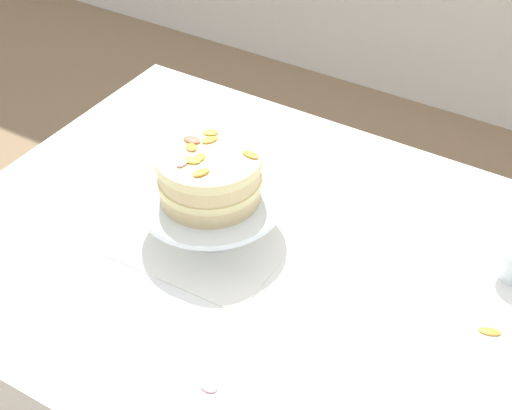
# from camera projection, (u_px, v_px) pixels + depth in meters

# --- Properties ---
(dining_table) EXTENTS (1.40, 1.00, 0.74)m
(dining_table) POSITION_uv_depth(u_px,v_px,m) (278.00, 305.00, 1.62)
(dining_table) COLOR white
(dining_table) RESTS_ON ground
(linen_napkin) EXTENTS (0.33, 0.33, 0.00)m
(linen_napkin) POSITION_uv_depth(u_px,v_px,m) (212.00, 235.00, 1.64)
(linen_napkin) COLOR white
(linen_napkin) RESTS_ON dining_table
(cake_stand) EXTENTS (0.29, 0.29, 0.10)m
(cake_stand) POSITION_uv_depth(u_px,v_px,m) (211.00, 204.00, 1.59)
(cake_stand) COLOR silver
(cake_stand) RESTS_ON linen_napkin
(layer_cake) EXTENTS (0.21, 0.21, 0.11)m
(layer_cake) POSITION_uv_depth(u_px,v_px,m) (209.00, 175.00, 1.55)
(layer_cake) COLOR beige
(layer_cake) RESTS_ON cake_stand
(loose_petal_0) EXTENTS (0.04, 0.03, 0.01)m
(loose_petal_0) POSITION_uv_depth(u_px,v_px,m) (490.00, 331.00, 1.44)
(loose_petal_0) COLOR orange
(loose_petal_0) RESTS_ON dining_table
(loose_petal_1) EXTENTS (0.03, 0.03, 0.01)m
(loose_petal_1) POSITION_uv_depth(u_px,v_px,m) (209.00, 387.00, 1.34)
(loose_petal_1) COLOR pink
(loose_petal_1) RESTS_ON dining_table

